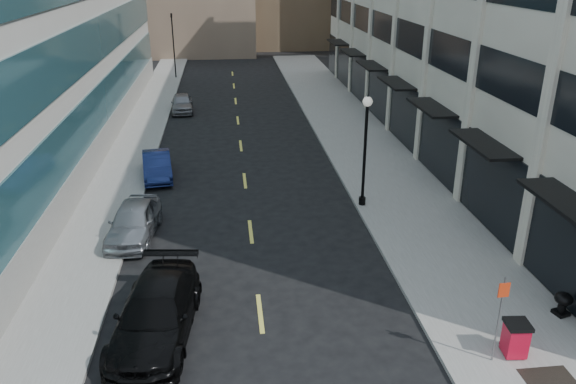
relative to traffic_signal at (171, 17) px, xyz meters
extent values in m
cube|color=gray|center=(13.00, -28.00, -5.64)|extent=(5.00, 80.00, 0.15)
cube|color=gray|center=(-1.00, -28.00, -5.64)|extent=(3.00, 80.00, 0.15)
cube|color=black|center=(15.52, -21.00, -3.72)|extent=(0.18, 46.00, 3.60)
cube|color=black|center=(15.53, -21.00, 0.78)|extent=(0.12, 46.00, 1.80)
cube|color=beige|center=(15.50, -38.00, 3.28)|extent=(0.35, 0.60, 18.00)
cube|color=beige|center=(15.50, -32.00, 3.28)|extent=(0.35, 0.60, 18.00)
cube|color=black|center=(14.85, -41.00, -1.82)|extent=(1.30, 4.00, 0.12)
cube|color=black|center=(14.85, -35.00, -1.82)|extent=(1.30, 4.00, 0.12)
cube|color=black|center=(14.85, -29.00, -1.82)|extent=(1.30, 4.00, 0.12)
cube|color=black|center=(14.85, -23.00, -1.82)|extent=(1.30, 4.00, 0.12)
cube|color=black|center=(14.85, -17.00, -1.82)|extent=(1.30, 4.00, 0.12)
cube|color=black|center=(14.85, -11.00, -1.82)|extent=(1.30, 4.00, 0.12)
cube|color=black|center=(14.85, -5.00, -1.82)|extent=(1.30, 4.00, 0.12)
cube|color=gray|center=(-2.46, -21.00, -4.82)|extent=(0.20, 46.00, 1.80)
cube|color=#27535B|center=(-2.47, -21.00, -2.72)|extent=(0.14, 45.60, 2.40)
cube|color=#27535B|center=(-2.47, -21.00, 0.78)|extent=(0.14, 45.60, 2.40)
cube|color=black|center=(13.10, -44.20, -5.56)|extent=(1.40, 1.00, 0.01)
cube|color=#D8CC4C|center=(5.50, -40.00, -5.71)|extent=(0.15, 2.20, 0.01)
cube|color=#D8CC4C|center=(5.50, -34.00, -5.71)|extent=(0.15, 2.20, 0.01)
cube|color=#D8CC4C|center=(5.50, -28.00, -5.71)|extent=(0.15, 2.20, 0.01)
cube|color=#D8CC4C|center=(5.50, -22.00, -5.71)|extent=(0.15, 2.20, 0.01)
cube|color=#D8CC4C|center=(5.50, -16.00, -5.71)|extent=(0.15, 2.20, 0.01)
cube|color=#D8CC4C|center=(5.50, -10.00, -5.71)|extent=(0.15, 2.20, 0.01)
cube|color=#D8CC4C|center=(5.50, -4.00, -5.71)|extent=(0.15, 2.20, 0.01)
cube|color=#D8CC4C|center=(5.50, 2.00, -5.71)|extent=(0.15, 2.20, 0.01)
cylinder|color=black|center=(0.00, 0.00, -2.72)|extent=(0.12, 0.12, 6.00)
imported|color=black|center=(0.00, 0.00, 0.27)|extent=(0.66, 0.66, 1.98)
imported|color=black|center=(2.30, -40.80, -4.93)|extent=(2.83, 5.68, 1.58)
imported|color=gray|center=(0.70, -34.00, -4.97)|extent=(2.12, 4.52, 1.50)
imported|color=navy|center=(0.94, -27.00, -5.05)|extent=(1.95, 4.21, 1.34)
imported|color=gray|center=(1.40, -13.00, -5.04)|extent=(1.82, 4.06, 1.35)
cube|color=red|center=(12.61, -43.08, -5.04)|extent=(0.64, 0.64, 0.96)
cube|color=black|center=(12.61, -43.08, -4.53)|extent=(0.73, 0.73, 0.12)
cylinder|color=black|center=(12.42, -42.77, -5.46)|extent=(0.06, 0.21, 0.21)
cylinder|color=black|center=(12.80, -42.77, -5.46)|extent=(0.06, 0.21, 0.21)
cylinder|color=black|center=(10.80, -32.03, -5.39)|extent=(0.31, 0.31, 0.35)
cylinder|color=black|center=(10.80, -32.03, -3.11)|extent=(0.14, 0.14, 4.52)
sphere|color=silver|center=(10.80, -32.03, -0.70)|extent=(0.43, 0.43, 0.43)
cone|color=black|center=(10.80, -32.03, -0.45)|extent=(0.12, 0.12, 0.18)
cylinder|color=slate|center=(11.90, -43.25, -4.20)|extent=(0.05, 0.05, 2.74)
cube|color=red|center=(11.90, -43.27, -3.23)|extent=(0.32, 0.05, 0.43)
cube|color=black|center=(15.10, -41.36, -5.51)|extent=(0.52, 0.52, 0.12)
cylinder|color=black|center=(15.10, -41.36, -5.26)|extent=(0.26, 0.26, 0.41)
ellipsoid|color=black|center=(15.10, -41.36, -4.98)|extent=(0.57, 0.57, 0.40)
camera|label=1|loc=(4.67, -55.44, 4.99)|focal=35.00mm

